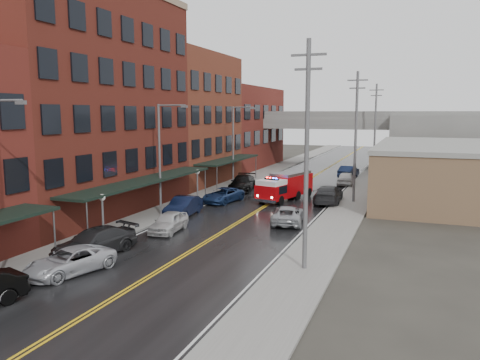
% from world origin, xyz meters
% --- Properties ---
extents(road, '(11.00, 160.00, 0.02)m').
position_xyz_m(road, '(0.00, 30.00, 0.01)').
color(road, black).
rests_on(road, ground).
extents(sidewalk_left, '(3.00, 160.00, 0.15)m').
position_xyz_m(sidewalk_left, '(-7.30, 30.00, 0.07)').
color(sidewalk_left, slate).
rests_on(sidewalk_left, ground).
extents(sidewalk_right, '(3.00, 160.00, 0.15)m').
position_xyz_m(sidewalk_right, '(7.30, 30.00, 0.07)').
color(sidewalk_right, slate).
rests_on(sidewalk_right, ground).
extents(curb_left, '(0.30, 160.00, 0.15)m').
position_xyz_m(curb_left, '(-5.65, 30.00, 0.07)').
color(curb_left, gray).
rests_on(curb_left, ground).
extents(curb_right, '(0.30, 160.00, 0.15)m').
position_xyz_m(curb_right, '(5.65, 30.00, 0.07)').
color(curb_right, gray).
rests_on(curb_right, ground).
extents(brick_building_b, '(9.00, 20.00, 18.00)m').
position_xyz_m(brick_building_b, '(-13.30, 23.00, 9.00)').
color(brick_building_b, '#5B2018').
rests_on(brick_building_b, ground).
extents(brick_building_c, '(9.00, 15.00, 15.00)m').
position_xyz_m(brick_building_c, '(-13.30, 40.50, 7.50)').
color(brick_building_c, brown).
rests_on(brick_building_c, ground).
extents(brick_building_far, '(9.00, 20.00, 12.00)m').
position_xyz_m(brick_building_far, '(-13.30, 58.00, 6.00)').
color(brick_building_far, maroon).
rests_on(brick_building_far, ground).
extents(tan_building, '(14.00, 22.00, 5.00)m').
position_xyz_m(tan_building, '(16.00, 40.00, 2.50)').
color(tan_building, brown).
rests_on(tan_building, ground).
extents(right_far_block, '(18.00, 30.00, 8.00)m').
position_xyz_m(right_far_block, '(18.00, 70.00, 4.00)').
color(right_far_block, slate).
rests_on(right_far_block, ground).
extents(awning_1, '(2.60, 18.00, 3.09)m').
position_xyz_m(awning_1, '(-7.49, 23.00, 2.99)').
color(awning_1, black).
rests_on(awning_1, ground).
extents(awning_2, '(2.60, 13.00, 3.09)m').
position_xyz_m(awning_2, '(-7.49, 40.50, 2.99)').
color(awning_2, black).
rests_on(awning_2, ground).
extents(globe_lamp_1, '(0.44, 0.44, 3.12)m').
position_xyz_m(globe_lamp_1, '(-6.40, 16.00, 2.31)').
color(globe_lamp_1, '#59595B').
rests_on(globe_lamp_1, ground).
extents(globe_lamp_2, '(0.44, 0.44, 3.12)m').
position_xyz_m(globe_lamp_2, '(-6.40, 30.00, 2.31)').
color(globe_lamp_2, '#59595B').
rests_on(globe_lamp_2, ground).
extents(street_lamp_1, '(2.64, 0.22, 9.00)m').
position_xyz_m(street_lamp_1, '(-6.55, 24.00, 5.19)').
color(street_lamp_1, '#59595B').
rests_on(street_lamp_1, ground).
extents(street_lamp_2, '(2.64, 0.22, 9.00)m').
position_xyz_m(street_lamp_2, '(-6.55, 40.00, 5.19)').
color(street_lamp_2, '#59595B').
rests_on(street_lamp_2, ground).
extents(utility_pole_0, '(1.80, 0.24, 12.00)m').
position_xyz_m(utility_pole_0, '(7.20, 15.00, 6.31)').
color(utility_pole_0, '#59595B').
rests_on(utility_pole_0, ground).
extents(utility_pole_1, '(1.80, 0.24, 12.00)m').
position_xyz_m(utility_pole_1, '(7.20, 35.00, 6.31)').
color(utility_pole_1, '#59595B').
rests_on(utility_pole_1, ground).
extents(utility_pole_2, '(1.80, 0.24, 12.00)m').
position_xyz_m(utility_pole_2, '(7.20, 55.00, 6.31)').
color(utility_pole_2, '#59595B').
rests_on(utility_pole_2, ground).
extents(overpass, '(40.00, 10.00, 7.50)m').
position_xyz_m(overpass, '(0.00, 62.00, 5.99)').
color(overpass, slate).
rests_on(overpass, ground).
extents(fire_truck, '(4.27, 7.49, 2.61)m').
position_xyz_m(fire_truck, '(0.83, 34.17, 1.41)').
color(fire_truck, '#A8070C').
rests_on(fire_truck, ground).
extents(parked_car_left_2, '(3.44, 5.20, 1.33)m').
position_xyz_m(parked_car_left_2, '(-4.13, 10.20, 0.66)').
color(parked_car_left_2, '#B4B6BD').
rests_on(parked_car_left_2, ground).
extents(parked_car_left_3, '(3.55, 5.78, 1.56)m').
position_xyz_m(parked_car_left_3, '(-5.00, 13.29, 0.78)').
color(parked_car_left_3, black).
rests_on(parked_car_left_3, ground).
extents(parked_car_left_4, '(2.05, 4.30, 1.42)m').
position_xyz_m(parked_car_left_4, '(-3.60, 19.62, 0.71)').
color(parked_car_left_4, beige).
rests_on(parked_car_left_4, ground).
extents(parked_car_left_5, '(2.03, 4.88, 1.57)m').
position_xyz_m(parked_car_left_5, '(-5.00, 24.50, 0.79)').
color(parked_car_left_5, black).
rests_on(parked_car_left_5, ground).
extents(parked_car_left_6, '(3.00, 5.12, 1.34)m').
position_xyz_m(parked_car_left_6, '(-4.26, 31.07, 0.67)').
color(parked_car_left_6, navy).
rests_on(parked_car_left_6, ground).
extents(parked_car_left_7, '(3.18, 5.94, 1.64)m').
position_xyz_m(parked_car_left_7, '(-4.91, 37.95, 0.82)').
color(parked_car_left_7, black).
rests_on(parked_car_left_7, ground).
extents(parked_car_right_0, '(3.00, 5.13, 1.34)m').
position_xyz_m(parked_car_right_0, '(3.60, 25.02, 0.67)').
color(parked_car_right_0, '#94979B').
rests_on(parked_car_right_0, ground).
extents(parked_car_right_1, '(2.64, 5.82, 1.65)m').
position_xyz_m(parked_car_right_1, '(5.00, 34.20, 0.83)').
color(parked_car_right_1, '#272729').
rests_on(parked_car_right_1, ground).
extents(parked_car_right_2, '(2.03, 4.65, 1.56)m').
position_xyz_m(parked_car_right_2, '(5.00, 45.69, 0.78)').
color(parked_car_right_2, '#B7B7B7').
rests_on(parked_car_right_2, ground).
extents(parked_car_right_3, '(2.24, 4.93, 1.57)m').
position_xyz_m(parked_car_right_3, '(4.37, 52.20, 0.78)').
color(parked_car_right_3, black).
rests_on(parked_car_right_3, ground).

